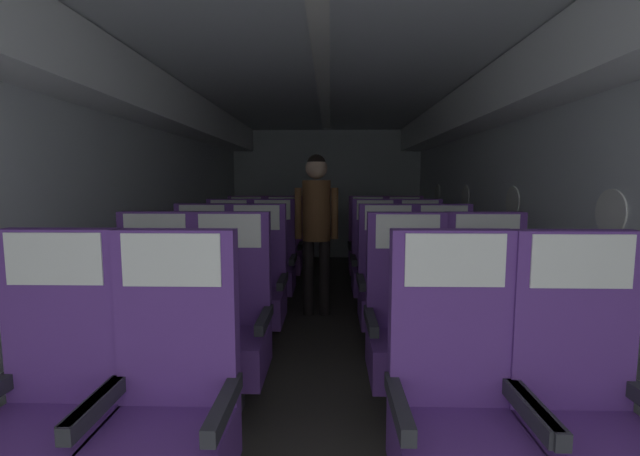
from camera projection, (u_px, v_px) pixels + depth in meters
name	position (u px, v px, depth m)	size (l,w,h in m)	color
ground	(323.00, 334.00, 3.77)	(3.52, 8.01, 0.02)	#3D3833
fuselage_shell	(323.00, 147.00, 3.85)	(3.40, 7.66, 2.28)	silver
seat_a_left_window	(49.00, 412.00, 1.58)	(0.49, 0.47, 1.16)	#38383D
seat_a_left_aisle	(168.00, 416.00, 1.55)	(0.49, 0.47, 1.16)	#38383D
seat_a_right_aisle	(586.00, 420.00, 1.53)	(0.49, 0.47, 1.16)	#38383D
seat_a_right_window	(457.00, 416.00, 1.55)	(0.49, 0.47, 1.16)	#38383D
seat_b_left_window	(153.00, 327.00, 2.50)	(0.49, 0.47, 1.16)	#38383D
seat_b_left_aisle	(228.00, 328.00, 2.49)	(0.49, 0.47, 1.16)	#38383D
seat_b_right_aisle	(489.00, 329.00, 2.47)	(0.49, 0.47, 1.16)	#38383D
seat_b_right_window	(408.00, 330.00, 2.45)	(0.49, 0.47, 1.16)	#38383D
seat_c_left_window	(201.00, 287.00, 3.44)	(0.49, 0.47, 1.16)	#38383D
seat_c_left_aisle	(256.00, 288.00, 3.41)	(0.49, 0.47, 1.16)	#38383D
seat_c_right_aisle	(445.00, 289.00, 3.37)	(0.49, 0.47, 1.16)	#38383D
seat_c_right_window	(388.00, 289.00, 3.38)	(0.49, 0.47, 1.16)	#38383D
seat_d_left_window	(228.00, 265.00, 4.34)	(0.49, 0.47, 1.16)	#38383D
seat_d_left_aisle	(272.00, 265.00, 4.34)	(0.49, 0.47, 1.16)	#38383D
seat_d_right_aisle	(420.00, 266.00, 4.32)	(0.49, 0.47, 1.16)	#38383D
seat_d_right_window	(375.00, 266.00, 4.30)	(0.49, 0.47, 1.16)	#38383D
seat_e_left_window	(246.00, 250.00, 5.27)	(0.49, 0.47, 1.16)	#38383D
seat_e_left_aisle	(283.00, 251.00, 5.26)	(0.49, 0.47, 1.16)	#38383D
seat_e_right_aisle	(405.00, 251.00, 5.24)	(0.49, 0.47, 1.16)	#38383D
seat_e_right_window	(368.00, 251.00, 5.24)	(0.49, 0.47, 1.16)	#38383D
flight_attendant	(316.00, 217.00, 4.20)	(0.43, 0.28, 1.60)	black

